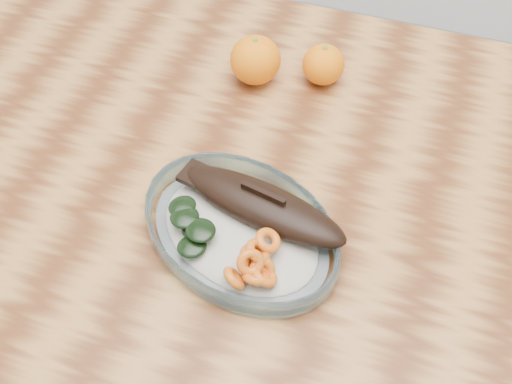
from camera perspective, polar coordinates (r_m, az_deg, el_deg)
dining_table at (r=0.94m, az=1.60°, el=-2.52°), size 1.20×0.80×0.75m
plated_meal at (r=0.79m, az=-1.32°, el=-3.19°), size 0.64×0.64×0.08m
orange_left at (r=0.98m, az=-0.05°, el=11.65°), size 0.08×0.08×0.08m
orange_right at (r=0.99m, az=6.01°, el=11.20°), size 0.06×0.06×0.06m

